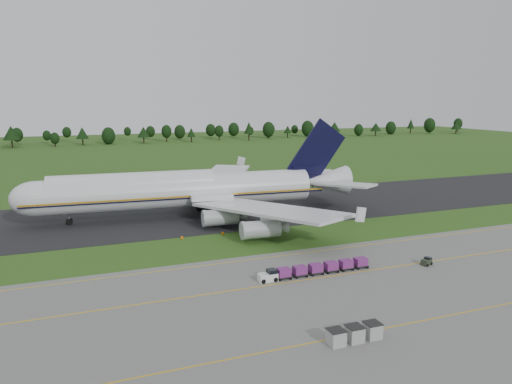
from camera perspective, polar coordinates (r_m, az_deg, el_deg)
name	(u,v)px	position (r m, az deg, el deg)	size (l,w,h in m)	color
ground	(268,240)	(97.65, 1.34, -5.53)	(600.00, 600.00, 0.00)	#2A4D17
apron	(367,307)	(69.41, 12.54, -12.75)	(300.00, 52.00, 0.06)	slate
taxiway	(224,210)	(123.10, -3.71, -2.08)	(300.00, 40.00, 0.08)	black
apron_markings	(339,289)	(74.83, 9.51, -10.83)	(300.00, 30.20, 0.01)	#DCA20C
tree_line	(146,132)	(311.39, -12.45, 6.66)	(528.04, 22.79, 11.99)	black
aircraft	(186,190)	(116.37, -7.95, 0.27)	(79.56, 77.37, 22.34)	silver
baggage_train	(314,269)	(79.54, 6.60, -8.73)	(18.94, 1.72, 1.65)	silver
utility_cart	(426,262)	(88.02, 18.90, -7.59)	(2.12, 1.68, 1.01)	#283021
uld_row	(355,334)	(60.01, 11.20, -15.60)	(6.67, 1.87, 1.84)	#9A9A9A
edge_markers	(203,236)	(100.26, -6.12, -4.99)	(8.90, 0.30, 0.60)	orange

